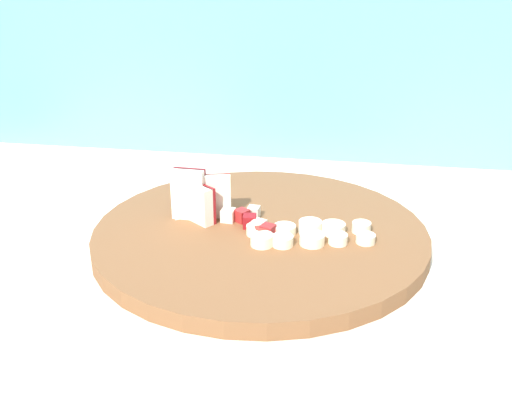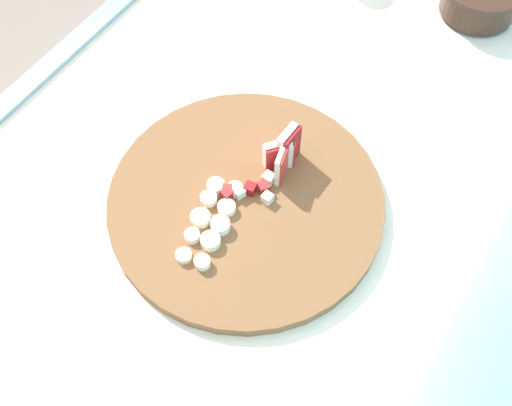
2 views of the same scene
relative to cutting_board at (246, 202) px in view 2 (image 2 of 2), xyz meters
name	(u,v)px [view 2 (image 2 of 2)]	position (x,y,z in m)	size (l,w,h in m)	color
ground	(243,349)	(-0.06, -0.06, -0.92)	(10.00, 10.00, 0.00)	gray
tiled_countertop	(239,281)	(-0.06, -0.07, -0.47)	(1.48, 0.80, 0.92)	silver
tile_backsplash	(450,335)	(-0.06, 0.36, -0.18)	(2.40, 0.04, 1.48)	#5BA3C1
cutting_board	(246,202)	(0.00, 0.00, 0.00)	(0.42, 0.42, 0.02)	brown
apple_wedge_fan	(285,152)	(-0.09, 0.02, 0.04)	(0.08, 0.05, 0.07)	maroon
apple_dice_pile	(250,189)	(-0.01, 0.00, 0.02)	(0.08, 0.08, 0.02)	#EFE5CC
banana_slice_rows	(211,220)	(0.06, -0.02, 0.02)	(0.16, 0.08, 0.02)	#F4EAC6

